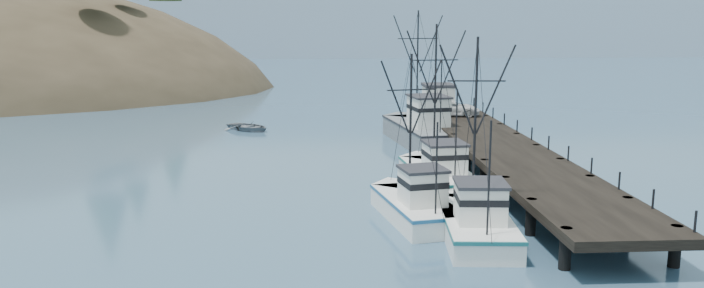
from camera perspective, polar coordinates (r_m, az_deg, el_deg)
The scene contains 12 objects.
ground at distance 35.27m, azimuth -3.01°, elevation -8.43°, with size 400.00×400.00×0.00m, color #31516D.
pier at distance 52.26m, azimuth 12.35°, elevation -0.42°, with size 6.00×44.00×2.00m.
distant_ridge at distance 203.91m, azimuth -0.59°, elevation 7.45°, with size 360.00×40.00×26.00m, color #9EB2C6.
distant_ridge_far at distance 222.23m, azimuth -13.89°, elevation 7.41°, with size 180.00×25.00×18.00m, color silver.
moored_sailboats at distance 98.76m, azimuth -23.88°, elevation 3.27°, with size 19.95×15.37×6.35m.
trawler_near at distance 37.10m, azimuth 10.17°, elevation -6.28°, with size 4.17×10.58×10.78m.
trawler_mid at distance 39.62m, azimuth 5.19°, elevation -5.06°, with size 4.66×9.65×9.74m.
trawler_far at distance 47.46m, azimuth 7.12°, elevation -2.45°, with size 4.47×11.05×11.28m.
work_vessel at distance 62.73m, azimuth 5.76°, elevation 1.18°, with size 6.16×14.59×12.29m.
pier_shed at distance 68.99m, azimuth 7.18°, elevation 3.85°, with size 3.00×3.20×2.80m.
pickup_truck at distance 66.52m, azimuth 8.33°, elevation 2.98°, with size 2.44×5.30×1.47m, color silver.
motorboat at distance 70.37m, azimuth -8.60°, elevation 1.14°, with size 3.62×5.06×1.05m, color slate.
Camera 1 is at (-0.17, -33.33, 11.55)m, focal length 35.00 mm.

